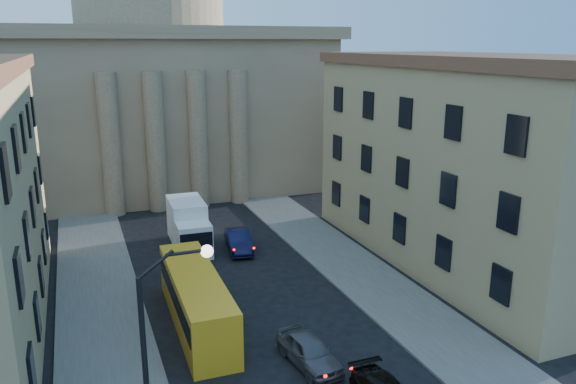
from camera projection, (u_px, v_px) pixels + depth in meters
name	position (u px, v px, depth m)	size (l,w,h in m)	color
sidewalk_left	(106.00, 349.00, 29.03)	(5.00, 60.00, 0.15)	#57554F
sidewalk_right	(391.00, 298.00, 34.95)	(5.00, 60.00, 0.15)	#57554F
church	(154.00, 76.00, 62.74)	(68.02, 28.76, 36.60)	#7B644B
building_right	(471.00, 160.00, 39.63)	(11.60, 26.60, 14.70)	#9F875E
street_lamp	(160.00, 349.00, 19.21)	(2.62, 0.44, 8.83)	black
car_right_far	(309.00, 351.00, 27.61)	(1.78, 4.42, 1.51)	#4D4E53
car_right_distant	(239.00, 240.00, 42.95)	(1.68, 4.80, 1.58)	black
city_bus	(196.00, 298.00, 31.27)	(2.72, 10.87, 3.05)	#F0A41A
box_truck	(189.00, 226.00, 43.44)	(2.75, 6.56, 3.55)	white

